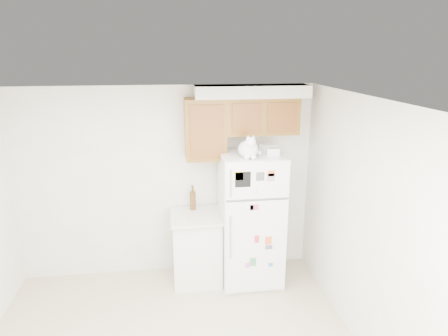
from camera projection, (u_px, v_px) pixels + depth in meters
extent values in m
cube|color=white|center=(167.00, 183.00, 5.19)|extent=(3.80, 0.04, 2.50)
cube|color=white|center=(383.00, 244.00, 3.54)|extent=(0.04, 4.00, 2.50)
cube|color=white|center=(160.00, 107.00, 2.94)|extent=(3.80, 4.00, 0.04)
cube|color=brown|center=(261.00, 116.00, 4.94)|extent=(0.90, 0.33, 0.45)
cube|color=brown|center=(205.00, 129.00, 4.89)|extent=(0.50, 0.33, 0.75)
cube|color=silver|center=(252.00, 91.00, 4.85)|extent=(1.40, 0.37, 0.15)
cube|color=white|center=(250.00, 218.00, 5.08)|extent=(0.76, 0.72, 1.70)
cube|color=white|center=(258.00, 181.00, 4.55)|extent=(0.74, 0.03, 0.44)
cube|color=white|center=(256.00, 247.00, 4.78)|extent=(0.74, 0.03, 1.19)
cube|color=#59595B|center=(258.00, 199.00, 4.61)|extent=(0.74, 0.03, 0.02)
cylinder|color=silver|center=(231.00, 183.00, 4.48)|extent=(0.02, 0.02, 0.32)
cylinder|color=silver|center=(231.00, 237.00, 4.67)|extent=(0.02, 0.02, 0.55)
cube|color=black|center=(243.00, 180.00, 4.50)|extent=(0.18, 0.00, 0.18)
cube|color=white|center=(244.00, 216.00, 4.63)|extent=(0.22, 0.00, 0.28)
cube|color=#CA51AF|center=(247.00, 265.00, 4.82)|extent=(0.06, 0.00, 0.06)
cube|color=#C43146|center=(257.00, 239.00, 4.73)|extent=(0.05, 0.00, 0.09)
cube|color=#3773C3|center=(271.00, 265.00, 4.86)|extent=(0.06, 0.00, 0.05)
cube|color=#B17F98|center=(271.00, 177.00, 4.54)|extent=(0.09, 0.00, 0.10)
cube|color=#3F8C51|center=(253.00, 262.00, 4.81)|extent=(0.08, 0.00, 0.11)
cube|color=silver|center=(256.00, 191.00, 4.56)|extent=(0.05, 0.00, 0.05)
cube|color=#F45E28|center=(268.00, 240.00, 4.76)|extent=(0.08, 0.00, 0.10)
cube|color=orange|center=(271.00, 173.00, 4.53)|extent=(0.08, 0.00, 0.07)
cube|color=white|center=(264.00, 220.00, 4.68)|extent=(0.10, 0.00, 0.10)
cube|color=yellow|center=(239.00, 176.00, 4.48)|extent=(0.10, 0.00, 0.10)
cube|color=#48494D|center=(260.00, 176.00, 4.52)|extent=(0.10, 0.00, 0.10)
cube|color=#C74F74|center=(254.00, 207.00, 4.62)|extent=(0.10, 0.00, 0.07)
cube|color=#535257|center=(269.00, 247.00, 4.79)|extent=(0.09, 0.00, 0.05)
cube|color=white|center=(197.00, 248.00, 5.16)|extent=(0.60, 0.60, 0.88)
cube|color=silver|center=(196.00, 216.00, 5.01)|extent=(0.64, 0.64, 0.04)
ellipsoid|color=white|center=(248.00, 149.00, 4.65)|extent=(0.23, 0.31, 0.20)
ellipsoid|color=white|center=(250.00, 147.00, 4.55)|extent=(0.17, 0.14, 0.19)
sphere|color=white|center=(251.00, 142.00, 4.48)|extent=(0.12, 0.12, 0.12)
cone|color=white|center=(248.00, 137.00, 4.46)|extent=(0.04, 0.04, 0.04)
cone|color=white|center=(253.00, 137.00, 4.47)|extent=(0.04, 0.04, 0.04)
cone|color=#D88C8C|center=(248.00, 138.00, 4.46)|extent=(0.02, 0.02, 0.03)
cone|color=#D88C8C|center=(254.00, 137.00, 4.47)|extent=(0.02, 0.02, 0.03)
sphere|color=white|center=(252.00, 145.00, 4.44)|extent=(0.05, 0.05, 0.05)
sphere|color=white|center=(247.00, 157.00, 4.54)|extent=(0.06, 0.06, 0.06)
sphere|color=white|center=(254.00, 157.00, 4.55)|extent=(0.06, 0.06, 0.06)
cylinder|color=white|center=(254.00, 152.00, 4.78)|extent=(0.14, 0.20, 0.07)
cube|color=white|center=(268.00, 149.00, 4.87)|extent=(0.22, 0.19, 0.10)
cube|color=white|center=(273.00, 152.00, 4.73)|extent=(0.16, 0.12, 0.09)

